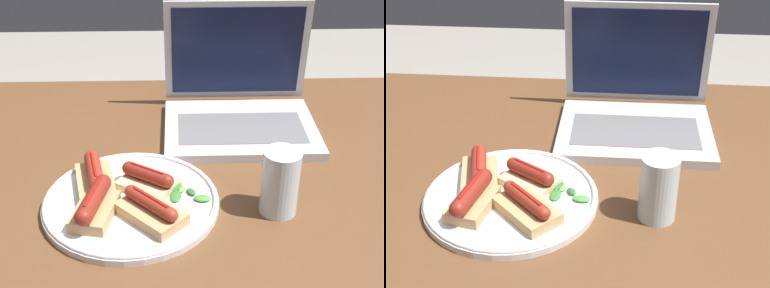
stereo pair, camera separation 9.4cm
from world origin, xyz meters
TOP-DOWN VIEW (x-y plane):
  - desk at (0.00, 0.00)m, footprint 1.45×0.88m
  - laptop at (0.03, 0.21)m, footprint 0.31×0.26m
  - plate at (-0.18, -0.07)m, footprint 0.29×0.29m
  - sausage_toast_left at (-0.15, -0.04)m, footprint 0.11×0.11m
  - sausage_toast_middle at (-0.23, -0.11)m, footprint 0.08×0.12m
  - sausage_toast_right at (-0.24, -0.03)m, footprint 0.08×0.12m
  - sausage_toast_extra at (-0.14, -0.12)m, footprint 0.12×0.12m
  - salad_pile at (-0.09, -0.06)m, footprint 0.07×0.06m
  - drinking_glass at (0.06, -0.09)m, footprint 0.06×0.06m

SIDE VIEW (x-z plane):
  - desk at x=0.00m, z-range 0.28..1.01m
  - plate at x=-0.18m, z-range 0.73..0.75m
  - salad_pile at x=-0.09m, z-range 0.74..0.75m
  - sausage_toast_left at x=-0.15m, z-range 0.73..0.77m
  - sausage_toast_extra at x=-0.14m, z-range 0.73..0.78m
  - sausage_toast_right at x=-0.24m, z-range 0.73..0.78m
  - sausage_toast_middle at x=-0.23m, z-range 0.74..0.79m
  - laptop at x=0.03m, z-range 0.65..0.89m
  - drinking_glass at x=0.06m, z-range 0.73..0.84m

